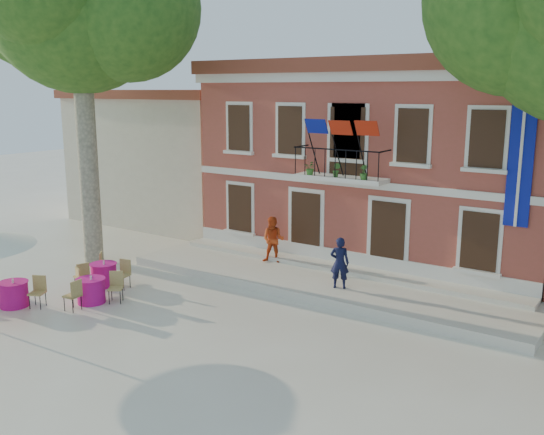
% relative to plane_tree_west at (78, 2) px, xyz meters
% --- Properties ---
extents(ground, '(90.00, 90.00, 0.00)m').
position_rel_plane_tree_west_xyz_m(ground, '(6.70, -2.13, -9.41)').
color(ground, beige).
rests_on(ground, ground).
extents(main_building, '(13.50, 9.59, 7.50)m').
position_rel_plane_tree_west_xyz_m(main_building, '(8.70, 7.86, -5.63)').
color(main_building, '#A4463B').
rests_on(main_building, ground).
extents(neighbor_west, '(9.40, 9.40, 6.40)m').
position_rel_plane_tree_west_xyz_m(neighbor_west, '(-2.80, 8.87, -6.20)').
color(neighbor_west, beige).
rests_on(neighbor_west, ground).
extents(terrace, '(14.00, 3.40, 0.30)m').
position_rel_plane_tree_west_xyz_m(terrace, '(8.70, 2.27, -9.26)').
color(terrace, silver).
rests_on(terrace, ground).
extents(plane_tree_west, '(6.49, 6.49, 12.74)m').
position_rel_plane_tree_west_xyz_m(plane_tree_west, '(0.00, 0.00, 0.00)').
color(plane_tree_west, '#A59E84').
rests_on(plane_tree_west, ground).
extents(pedestrian_navy, '(0.70, 0.59, 1.64)m').
position_rel_plane_tree_west_xyz_m(pedestrian_navy, '(9.65, 1.71, -8.29)').
color(pedestrian_navy, black).
rests_on(pedestrian_navy, terrace).
extents(pedestrian_orange, '(0.98, 0.88, 1.68)m').
position_rel_plane_tree_west_xyz_m(pedestrian_orange, '(6.31, 2.90, -8.28)').
color(pedestrian_orange, '#CA4217').
rests_on(pedestrian_orange, terrace).
extents(cafe_table_0, '(1.90, 1.26, 0.95)m').
position_rel_plane_tree_west_xyz_m(cafe_table_0, '(1.98, -4.62, -8.99)').
color(cafe_table_0, '#D3137B').
rests_on(cafe_table_0, ground).
extents(cafe_table_1, '(1.86, 1.71, 0.95)m').
position_rel_plane_tree_west_xyz_m(cafe_table_1, '(3.64, -3.09, -8.99)').
color(cafe_table_1, '#D3137B').
rests_on(cafe_table_1, ground).
extents(cafe_table_3, '(1.78, 1.83, 0.95)m').
position_rel_plane_tree_west_xyz_m(cafe_table_3, '(2.66, -1.77, -8.99)').
color(cafe_table_3, '#D3137B').
rests_on(cafe_table_3, ground).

